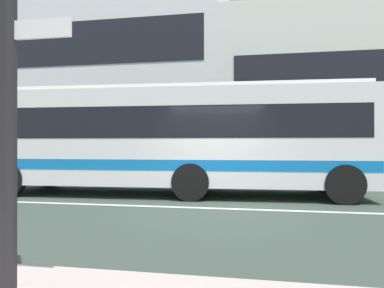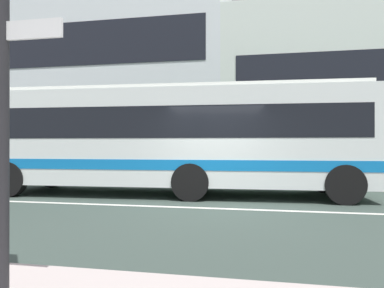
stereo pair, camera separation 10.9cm
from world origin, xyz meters
The scene contains 6 objects.
ground_plane centered at (0.00, 0.00, 0.00)m, with size 160.00×160.00×0.00m, color #37453E.
lane_centre_line centered at (0.00, 0.00, 0.00)m, with size 60.00×0.16×0.01m, color silver.
hedge_row_far centered at (3.17, 5.37, 0.38)m, with size 18.86×1.10×0.77m, color #2B6733.
apartment_block_left centered at (-10.57, 15.40, 6.28)m, with size 19.41×10.37×12.56m.
transit_bus centered at (-1.41, 2.06, 1.74)m, with size 11.25×2.96×3.16m.
traffic_light_pole centered at (-1.09, -5.46, 2.70)m, with size 0.70×0.38×3.73m.
Camera 1 is at (0.97, -8.07, 1.49)m, focal length 32.45 mm.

